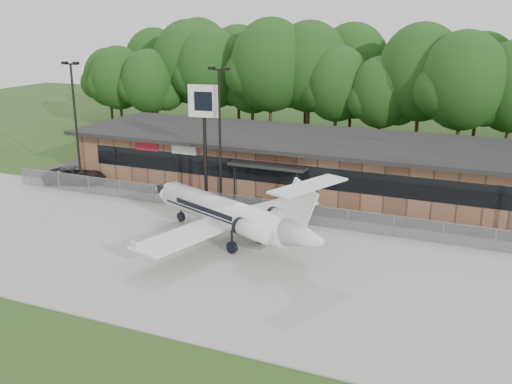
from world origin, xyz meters
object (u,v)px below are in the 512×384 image
at_px(terminal, 316,162).
at_px(pole_sign, 204,114).
at_px(business_jet, 231,215).
at_px(suv, 75,176).

height_order(terminal, pole_sign, pole_sign).
relative_size(business_jet, suv, 2.95).
bearing_deg(business_jet, suv, -178.75).
distance_m(terminal, suv, 20.39).
distance_m(suv, pole_sign, 14.13).
height_order(suv, pole_sign, pole_sign).
xyz_separation_m(business_jet, suv, (-18.02, 6.94, -1.15)).
bearing_deg(pole_sign, suv, 170.08).
distance_m(terminal, business_jet, 13.83).
xyz_separation_m(business_jet, pole_sign, (-5.27, 6.64, 4.94)).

